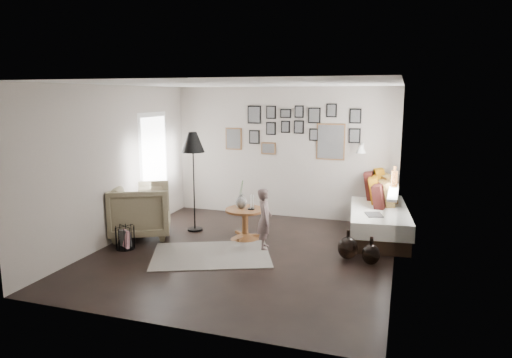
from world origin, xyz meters
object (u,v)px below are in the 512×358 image
(pedestal_table, at_px, (245,225))
(daybed, at_px, (379,214))
(vase, at_px, (241,200))
(demijohn_small, at_px, (371,254))
(child, at_px, (265,219))
(armchair, at_px, (141,210))
(magazine_basket, at_px, (125,238))
(floor_lamp, at_px, (193,146))
(demijohn_large, at_px, (348,248))

(pedestal_table, height_order, daybed, daybed)
(vase, distance_m, demijohn_small, 2.35)
(daybed, xyz_separation_m, child, (-1.70, -1.40, 0.14))
(vase, relative_size, demijohn_small, 1.17)
(armchair, bearing_deg, vase, -104.38)
(magazine_basket, distance_m, demijohn_small, 3.85)
(pedestal_table, xyz_separation_m, daybed, (2.16, 1.03, 0.11))
(vase, relative_size, child, 0.49)
(pedestal_table, relative_size, vase, 1.40)
(floor_lamp, bearing_deg, armchair, -140.51)
(pedestal_table, xyz_separation_m, demijohn_large, (1.79, -0.43, -0.07))
(floor_lamp, relative_size, demijohn_large, 3.96)
(magazine_basket, bearing_deg, child, 17.87)
(pedestal_table, relative_size, child, 0.69)
(vase, relative_size, magazine_basket, 1.23)
(armchair, height_order, child, child)
(armchair, distance_m, demijohn_large, 3.59)
(magazine_basket, height_order, child, child)
(demijohn_small, bearing_deg, pedestal_table, 165.48)
(armchair, xyz_separation_m, demijohn_small, (3.93, -0.16, -0.31))
(pedestal_table, bearing_deg, armchair, -167.53)
(daybed, bearing_deg, pedestal_table, -160.49)
(floor_lamp, relative_size, magazine_basket, 4.57)
(vase, height_order, daybed, daybed)
(daybed, xyz_separation_m, armchair, (-3.95, -1.43, 0.11))
(pedestal_table, distance_m, daybed, 2.40)
(vase, height_order, demijohn_small, vase)
(magazine_basket, bearing_deg, vase, 34.23)
(vase, height_order, demijohn_large, vase)
(floor_lamp, distance_m, magazine_basket, 1.97)
(magazine_basket, bearing_deg, demijohn_small, 7.60)
(demijohn_small, relative_size, child, 0.42)
(demijohn_large, bearing_deg, daybed, 75.80)
(pedestal_table, xyz_separation_m, magazine_basket, (-1.67, -1.06, -0.06))
(daybed, height_order, demijohn_large, daybed)
(daybed, distance_m, demijohn_large, 1.52)
(pedestal_table, bearing_deg, child, -39.08)
(pedestal_table, relative_size, demijohn_large, 1.50)
(pedestal_table, bearing_deg, floor_lamp, 168.64)
(demijohn_small, bearing_deg, magazine_basket, -172.40)
(demijohn_small, distance_m, child, 1.72)
(pedestal_table, bearing_deg, daybed, 25.47)
(vase, bearing_deg, daybed, 24.25)
(daybed, distance_m, demijohn_small, 1.60)
(demijohn_large, height_order, child, child)
(pedestal_table, relative_size, daybed, 0.29)
(pedestal_table, relative_size, floor_lamp, 0.38)
(pedestal_table, distance_m, armchair, 1.85)
(vase, xyz_separation_m, magazine_basket, (-1.59, -1.08, -0.50))
(daybed, relative_size, demijohn_large, 5.16)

